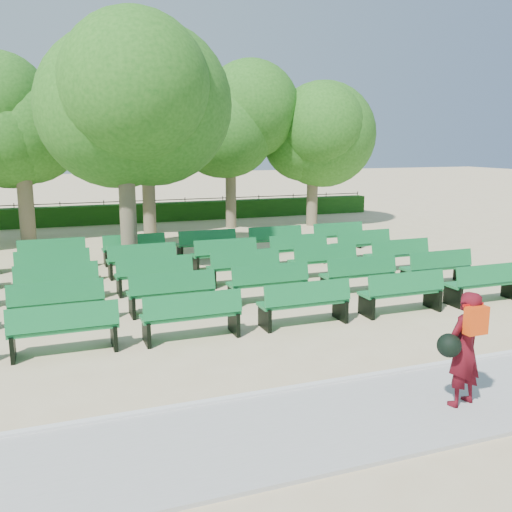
{
  "coord_description": "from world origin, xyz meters",
  "views": [
    {
      "loc": [
        -3.75,
        -13.84,
        3.85
      ],
      "look_at": [
        1.06,
        -1.0,
        1.1
      ],
      "focal_mm": 40.0,
      "sensor_mm": 36.0,
      "label": 1
    }
  ],
  "objects": [
    {
      "name": "ground",
      "position": [
        0.0,
        0.0,
        0.0
      ],
      "size": [
        120.0,
        120.0,
        0.0
      ],
      "primitive_type": "plane",
      "color": "tan"
    },
    {
      "name": "paving",
      "position": [
        0.0,
        -7.4,
        0.03
      ],
      "size": [
        30.0,
        2.2,
        0.06
      ],
      "primitive_type": "cube",
      "color": "#A3A4A0",
      "rests_on": "ground"
    },
    {
      "name": "curb",
      "position": [
        0.0,
        -6.25,
        0.05
      ],
      "size": [
        30.0,
        0.12,
        0.1
      ],
      "primitive_type": "cube",
      "color": "silver",
      "rests_on": "ground"
    },
    {
      "name": "hedge",
      "position": [
        0.0,
        14.0,
        0.45
      ],
      "size": [
        26.0,
        0.7,
        0.9
      ],
      "primitive_type": "cube",
      "color": "#1C4E14",
      "rests_on": "ground"
    },
    {
      "name": "fence",
      "position": [
        0.0,
        14.4,
        0.0
      ],
      "size": [
        26.0,
        0.1,
        1.02
      ],
      "primitive_type": null,
      "color": "black",
      "rests_on": "ground"
    },
    {
      "name": "tree_line",
      "position": [
        0.0,
        10.0,
        0.0
      ],
      "size": [
        21.8,
        6.8,
        7.04
      ],
      "primitive_type": null,
      "color": "#2B6A1C",
      "rests_on": "ground"
    },
    {
      "name": "bench_array",
      "position": [
        0.07,
        0.58,
        0.1
      ],
      "size": [
        1.99,
        0.74,
        1.23
      ],
      "rotation": [
        0.0,
        0.0,
        0.07
      ],
      "color": "#136E33",
      "rests_on": "ground"
    },
    {
      "name": "tree_among",
      "position": [
        -1.38,
        3.41,
        4.76
      ],
      "size": [
        5.18,
        5.18,
        7.11
      ],
      "color": "brown",
      "rests_on": "ground"
    },
    {
      "name": "person",
      "position": [
        1.78,
        -7.6,
        0.94
      ],
      "size": [
        0.84,
        0.55,
        1.71
      ],
      "rotation": [
        0.0,
        0.0,
        3.39
      ],
      "color": "#4D0B14",
      "rests_on": "ground"
    }
  ]
}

